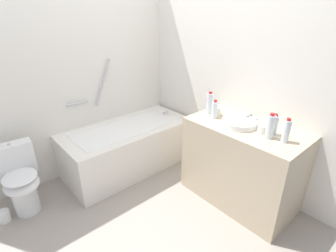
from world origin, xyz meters
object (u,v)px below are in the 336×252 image
at_px(bathtub, 129,145).
at_px(toilet, 20,180).
at_px(sink_basin, 239,123).
at_px(toilet_paper_roll, 4,216).
at_px(sink_faucet, 250,117).
at_px(water_bottle_1, 210,103).
at_px(water_bottle_2, 270,127).
at_px(drinking_glass_1, 262,129).
at_px(drinking_glass_0, 217,111).
at_px(water_bottle_3, 215,110).
at_px(water_bottle_4, 286,131).
at_px(water_bottle_0, 274,125).

xyz_separation_m(bathtub, toilet, (-1.28, 0.03, 0.06)).
distance_m(sink_basin, toilet_paper_roll, 2.53).
bearing_deg(sink_faucet, toilet, 146.69).
distance_m(water_bottle_1, toilet_paper_roll, 2.41).
distance_m(bathtub, sink_basin, 1.50).
distance_m(bathtub, sink_faucet, 1.58).
relative_size(sink_faucet, water_bottle_2, 0.64).
bearing_deg(water_bottle_1, sink_basin, -94.21).
bearing_deg(drinking_glass_1, bathtub, 109.08).
xyz_separation_m(sink_basin, drinking_glass_0, (0.04, 0.31, 0.02)).
height_order(water_bottle_1, water_bottle_3, water_bottle_1).
bearing_deg(water_bottle_1, water_bottle_4, -92.00).
relative_size(toilet, water_bottle_3, 3.65).
distance_m(sink_basin, drinking_glass_1, 0.24).
height_order(water_bottle_1, toilet_paper_roll, water_bottle_1).
bearing_deg(sink_faucet, drinking_glass_0, 116.93).
bearing_deg(bathtub, water_bottle_1, -57.94).
height_order(sink_basin, water_bottle_1, water_bottle_1).
bearing_deg(water_bottle_2, drinking_glass_1, 63.55).
height_order(water_bottle_0, water_bottle_4, water_bottle_4).
bearing_deg(water_bottle_2, water_bottle_3, 89.96).
distance_m(toilet, water_bottle_3, 2.12).
relative_size(drinking_glass_0, toilet_paper_roll, 0.78).
xyz_separation_m(sink_faucet, water_bottle_3, (-0.23, 0.29, 0.06)).
height_order(water_bottle_2, drinking_glass_1, water_bottle_2).
xyz_separation_m(bathtub, water_bottle_1, (0.54, -0.86, 0.69)).
distance_m(drinking_glass_1, toilet_paper_roll, 2.67).
distance_m(water_bottle_3, toilet_paper_roll, 2.39).
height_order(water_bottle_4, drinking_glass_1, water_bottle_4).
xyz_separation_m(bathtub, water_bottle_4, (0.51, -1.74, 0.68)).
xyz_separation_m(sink_faucet, drinking_glass_1, (-0.18, -0.24, 0.00)).
relative_size(water_bottle_1, drinking_glass_1, 3.14).
distance_m(water_bottle_1, water_bottle_4, 0.88).
relative_size(toilet, water_bottle_1, 2.96).
distance_m(water_bottle_0, water_bottle_2, 0.09).
xyz_separation_m(water_bottle_1, drinking_glass_0, (0.01, -0.11, -0.07)).
height_order(water_bottle_0, water_bottle_1, water_bottle_1).
height_order(sink_basin, water_bottle_4, water_bottle_4).
height_order(sink_faucet, drinking_glass_1, sink_faucet).
distance_m(bathtub, drinking_glass_1, 1.72).
bearing_deg(drinking_glass_0, water_bottle_2, -96.72).
relative_size(water_bottle_3, water_bottle_4, 0.90).
bearing_deg(water_bottle_2, toilet_paper_roll, 141.09).
bearing_deg(water_bottle_1, bathtub, 122.06).
distance_m(sink_basin, water_bottle_2, 0.34).
distance_m(water_bottle_0, toilet_paper_roll, 2.76).
xyz_separation_m(drinking_glass_1, toilet_paper_roll, (-2.03, 1.50, -0.86)).
xyz_separation_m(toilet, sink_basin, (1.79, -1.31, 0.54)).
distance_m(sink_faucet, water_bottle_1, 0.45).
xyz_separation_m(bathtub, drinking_glass_1, (0.52, -1.51, 0.61)).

